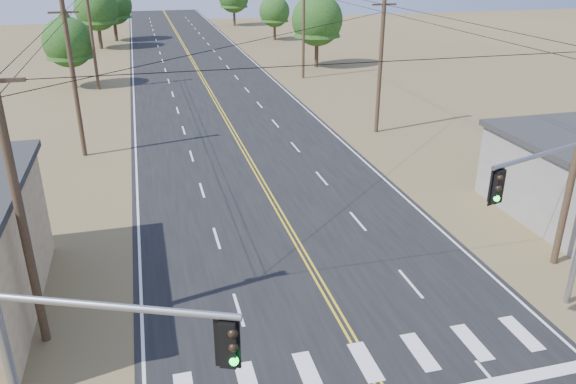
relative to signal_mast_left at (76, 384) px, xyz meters
name	(u,v)px	position (x,y,z in m)	size (l,w,h in m)	color
road	(245,152)	(8.24, 26.01, -4.48)	(15.00, 200.00, 0.02)	black
utility_pole_left_near	(19,209)	(-2.26, 8.01, 0.63)	(1.80, 0.30, 10.00)	#4C3826
utility_pole_left_mid	(74,79)	(-2.26, 28.01, 0.63)	(1.80, 0.30, 10.00)	#4C3826
utility_pole_left_far	(92,36)	(-2.26, 48.01, 0.63)	(1.80, 0.30, 10.00)	#4C3826
utility_pole_right_mid	(380,64)	(18.74, 28.01, 0.63)	(1.80, 0.30, 10.00)	#4C3826
utility_pole_right_far	(304,29)	(18.74, 48.01, 0.63)	(1.80, 0.30, 10.00)	#4C3826
signal_mast_left	(76,384)	(0.00, 0.00, 0.00)	(4.73, 2.18, 6.69)	gray
signal_mast_right	(564,202)	(15.55, 4.75, 0.25)	(5.63, 2.03, 7.00)	gray
tree_left_near	(67,37)	(-4.64, 49.54, 0.42)	(4.82, 4.82, 8.03)	#3F2D1E
tree_left_mid	(96,4)	(-3.07, 73.74, 1.42)	(5.80, 5.80, 9.67)	#3F2D1E
tree_left_far	(112,1)	(-1.15, 80.69, 1.20)	(5.58, 5.58, 9.30)	#3F2D1E
tree_right_near	(317,14)	(21.95, 53.55, 1.44)	(5.81, 5.81, 9.69)	#3F2D1E
tree_right_mid	(274,8)	(22.17, 75.56, 0.14)	(4.55, 4.55, 7.58)	#3F2D1E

